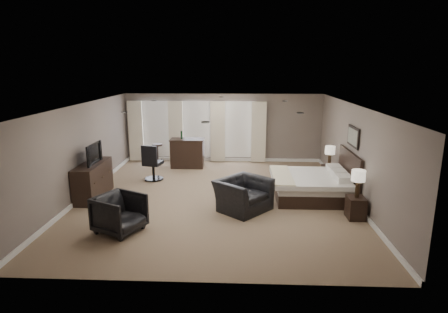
{
  "coord_description": "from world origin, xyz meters",
  "views": [
    {
      "loc": [
        0.66,
        -9.94,
        3.6
      ],
      "look_at": [
        0.2,
        0.4,
        1.1
      ],
      "focal_mm": 30.0,
      "sensor_mm": 36.0,
      "label": 1
    }
  ],
  "objects_px": {
    "bed": "(309,175)",
    "armchair_near": "(243,189)",
    "dresser": "(93,180)",
    "nightstand_near": "(356,208)",
    "lamp_near": "(358,184)",
    "bar_counter": "(187,153)",
    "bar_stool_right": "(199,156)",
    "desk_chair": "(153,162)",
    "armchair_far": "(120,212)",
    "lamp_far": "(330,156)",
    "bar_stool_left": "(158,154)",
    "nightstand_far": "(328,174)",
    "tv": "(91,161)"
  },
  "relations": [
    {
      "from": "nightstand_near",
      "to": "bar_stool_right",
      "type": "xyz_separation_m",
      "value": [
        -4.34,
        4.85,
        0.09
      ]
    },
    {
      "from": "armchair_near",
      "to": "armchair_far",
      "type": "bearing_deg",
      "value": 159.06
    },
    {
      "from": "bed",
      "to": "bar_stool_right",
      "type": "xyz_separation_m",
      "value": [
        -3.45,
        3.4,
        -0.3
      ]
    },
    {
      "from": "nightstand_far",
      "to": "lamp_far",
      "type": "height_order",
      "value": "lamp_far"
    },
    {
      "from": "nightstand_near",
      "to": "bar_stool_right",
      "type": "bearing_deg",
      "value": 131.81
    },
    {
      "from": "dresser",
      "to": "nightstand_near",
      "type": "bearing_deg",
      "value": -9.88
    },
    {
      "from": "lamp_near",
      "to": "armchair_near",
      "type": "height_order",
      "value": "lamp_near"
    },
    {
      "from": "dresser",
      "to": "armchair_near",
      "type": "relative_size",
      "value": 1.35
    },
    {
      "from": "bed",
      "to": "bar_counter",
      "type": "bearing_deg",
      "value": 141.19
    },
    {
      "from": "lamp_far",
      "to": "bar_stool_left",
      "type": "xyz_separation_m",
      "value": [
        -5.89,
        1.92,
        -0.46
      ]
    },
    {
      "from": "bed",
      "to": "dresser",
      "type": "bearing_deg",
      "value": -177.67
    },
    {
      "from": "dresser",
      "to": "armchair_far",
      "type": "relative_size",
      "value": 1.79
    },
    {
      "from": "tv",
      "to": "armchair_far",
      "type": "xyz_separation_m",
      "value": [
        1.45,
        -2.21,
        -0.58
      ]
    },
    {
      "from": "bed",
      "to": "lamp_far",
      "type": "distance_m",
      "value": 1.71
    },
    {
      "from": "lamp_near",
      "to": "bar_counter",
      "type": "distance_m",
      "value": 6.56
    },
    {
      "from": "bar_counter",
      "to": "bar_stool_right",
      "type": "bearing_deg",
      "value": 38.69
    },
    {
      "from": "lamp_near",
      "to": "lamp_far",
      "type": "distance_m",
      "value": 2.9
    },
    {
      "from": "nightstand_far",
      "to": "bar_counter",
      "type": "height_order",
      "value": "bar_counter"
    },
    {
      "from": "tv",
      "to": "bar_stool_right",
      "type": "xyz_separation_m",
      "value": [
        2.58,
        3.65,
        -0.69
      ]
    },
    {
      "from": "bed",
      "to": "bar_stool_right",
      "type": "bearing_deg",
      "value": 135.4
    },
    {
      "from": "desk_chair",
      "to": "dresser",
      "type": "bearing_deg",
      "value": 64.85
    },
    {
      "from": "tv",
      "to": "bar_counter",
      "type": "xyz_separation_m",
      "value": [
        2.19,
        3.33,
        -0.52
      ]
    },
    {
      "from": "bar_counter",
      "to": "desk_chair",
      "type": "height_order",
      "value": "desk_chair"
    },
    {
      "from": "nightstand_near",
      "to": "bar_stool_left",
      "type": "height_order",
      "value": "bar_stool_left"
    },
    {
      "from": "dresser",
      "to": "tv",
      "type": "distance_m",
      "value": 0.56
    },
    {
      "from": "lamp_near",
      "to": "armchair_near",
      "type": "xyz_separation_m",
      "value": [
        -2.72,
        0.43,
        -0.33
      ]
    },
    {
      "from": "bed",
      "to": "lamp_near",
      "type": "bearing_deg",
      "value": -58.46
    },
    {
      "from": "bed",
      "to": "lamp_near",
      "type": "distance_m",
      "value": 1.71
    },
    {
      "from": "dresser",
      "to": "armchair_far",
      "type": "distance_m",
      "value": 2.64
    },
    {
      "from": "armchair_far",
      "to": "armchair_near",
      "type": "bearing_deg",
      "value": -36.26
    },
    {
      "from": "lamp_near",
      "to": "dresser",
      "type": "xyz_separation_m",
      "value": [
        -6.92,
        1.2,
        -0.38
      ]
    },
    {
      "from": "bar_stool_left",
      "to": "desk_chair",
      "type": "bearing_deg",
      "value": -81.7
    },
    {
      "from": "armchair_far",
      "to": "bed",
      "type": "bearing_deg",
      "value": -35.66
    },
    {
      "from": "bed",
      "to": "bar_stool_right",
      "type": "height_order",
      "value": "bed"
    },
    {
      "from": "nightstand_near",
      "to": "lamp_near",
      "type": "relative_size",
      "value": 0.8
    },
    {
      "from": "armchair_far",
      "to": "lamp_far",
      "type": "bearing_deg",
      "value": -28.32
    },
    {
      "from": "bed",
      "to": "armchair_near",
      "type": "xyz_separation_m",
      "value": [
        -1.83,
        -1.02,
        -0.12
      ]
    },
    {
      "from": "nightstand_near",
      "to": "bar_stool_left",
      "type": "relative_size",
      "value": 0.67
    },
    {
      "from": "desk_chair",
      "to": "lamp_far",
      "type": "bearing_deg",
      "value": -168.5
    },
    {
      "from": "nightstand_far",
      "to": "bar_stool_left",
      "type": "bearing_deg",
      "value": 161.97
    },
    {
      "from": "nightstand_near",
      "to": "bar_counter",
      "type": "height_order",
      "value": "bar_counter"
    },
    {
      "from": "bed",
      "to": "armchair_near",
      "type": "distance_m",
      "value": 2.1
    },
    {
      "from": "armchair_near",
      "to": "bar_counter",
      "type": "xyz_separation_m",
      "value": [
        -2.01,
        4.11,
        -0.02
      ]
    },
    {
      "from": "tv",
      "to": "armchair_near",
      "type": "relative_size",
      "value": 0.79
    },
    {
      "from": "bar_stool_right",
      "to": "desk_chair",
      "type": "height_order",
      "value": "desk_chair"
    },
    {
      "from": "nightstand_near",
      "to": "desk_chair",
      "type": "height_order",
      "value": "desk_chair"
    },
    {
      "from": "lamp_far",
      "to": "desk_chair",
      "type": "distance_m",
      "value": 5.62
    },
    {
      "from": "nightstand_near",
      "to": "bar_stool_right",
      "type": "height_order",
      "value": "bar_stool_right"
    },
    {
      "from": "tv",
      "to": "armchair_near",
      "type": "bearing_deg",
      "value": -100.45
    },
    {
      "from": "bar_stool_right",
      "to": "bed",
      "type": "bearing_deg",
      "value": -44.6
    }
  ]
}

